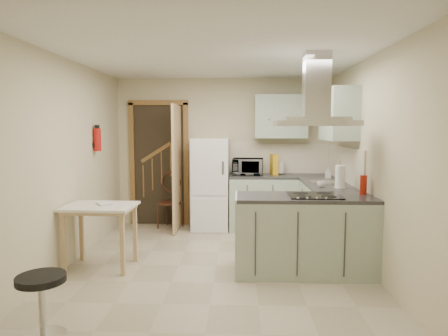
{
  "coord_description": "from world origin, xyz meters",
  "views": [
    {
      "loc": [
        0.27,
        -4.69,
        1.67
      ],
      "look_at": [
        0.08,
        0.45,
        1.15
      ],
      "focal_mm": 32.0,
      "sensor_mm": 36.0,
      "label": 1
    }
  ],
  "objects_px": {
    "fridge": "(210,184)",
    "extractor_hood": "(316,123)",
    "peninsula": "(304,234)",
    "drop_leaf_table": "(101,236)",
    "microwave": "(248,167)",
    "bentwood_chair": "(170,203)",
    "stool": "(42,306)"
  },
  "relations": [
    {
      "from": "fridge",
      "to": "peninsula",
      "type": "xyz_separation_m",
      "value": [
        1.22,
        -1.98,
        -0.3
      ]
    },
    {
      "from": "extractor_hood",
      "to": "bentwood_chair",
      "type": "distance_m",
      "value": 3.11
    },
    {
      "from": "microwave",
      "to": "drop_leaf_table",
      "type": "bearing_deg",
      "value": -127.37
    },
    {
      "from": "extractor_hood",
      "to": "stool",
      "type": "xyz_separation_m",
      "value": [
        -2.42,
        -1.52,
        -1.46
      ]
    },
    {
      "from": "fridge",
      "to": "peninsula",
      "type": "relative_size",
      "value": 0.97
    },
    {
      "from": "peninsula",
      "to": "extractor_hood",
      "type": "height_order",
      "value": "extractor_hood"
    },
    {
      "from": "drop_leaf_table",
      "to": "peninsula",
      "type": "bearing_deg",
      "value": 0.08
    },
    {
      "from": "peninsula",
      "to": "bentwood_chair",
      "type": "relative_size",
      "value": 1.82
    },
    {
      "from": "fridge",
      "to": "extractor_hood",
      "type": "xyz_separation_m",
      "value": [
        1.32,
        -1.98,
        0.97
      ]
    },
    {
      "from": "stool",
      "to": "extractor_hood",
      "type": "bearing_deg",
      "value": 32.23
    },
    {
      "from": "drop_leaf_table",
      "to": "bentwood_chair",
      "type": "xyz_separation_m",
      "value": [
        0.5,
        1.92,
        0.05
      ]
    },
    {
      "from": "fridge",
      "to": "peninsula",
      "type": "height_order",
      "value": "fridge"
    },
    {
      "from": "drop_leaf_table",
      "to": "microwave",
      "type": "bearing_deg",
      "value": 49.0
    },
    {
      "from": "fridge",
      "to": "bentwood_chair",
      "type": "xyz_separation_m",
      "value": [
        -0.67,
        0.02,
        -0.33
      ]
    },
    {
      "from": "bentwood_chair",
      "to": "peninsula",
      "type": "bearing_deg",
      "value": -26.06
    },
    {
      "from": "peninsula",
      "to": "drop_leaf_table",
      "type": "relative_size",
      "value": 1.92
    },
    {
      "from": "fridge",
      "to": "stool",
      "type": "relative_size",
      "value": 2.91
    },
    {
      "from": "bentwood_chair",
      "to": "microwave",
      "type": "height_order",
      "value": "microwave"
    },
    {
      "from": "drop_leaf_table",
      "to": "stool",
      "type": "xyz_separation_m",
      "value": [
        0.08,
        -1.6,
        -0.12
      ]
    },
    {
      "from": "drop_leaf_table",
      "to": "microwave",
      "type": "relative_size",
      "value": 1.66
    },
    {
      "from": "extractor_hood",
      "to": "fridge",
      "type": "bearing_deg",
      "value": 123.79
    },
    {
      "from": "peninsula",
      "to": "drop_leaf_table",
      "type": "xyz_separation_m",
      "value": [
        -2.4,
        0.08,
        -0.07
      ]
    },
    {
      "from": "extractor_hood",
      "to": "drop_leaf_table",
      "type": "relative_size",
      "value": 1.11
    },
    {
      "from": "bentwood_chair",
      "to": "extractor_hood",
      "type": "bearing_deg",
      "value": -24.59
    },
    {
      "from": "peninsula",
      "to": "microwave",
      "type": "bearing_deg",
      "value": 106.93
    },
    {
      "from": "extractor_hood",
      "to": "microwave",
      "type": "xyz_separation_m",
      "value": [
        -0.71,
        2.0,
        -0.69
      ]
    },
    {
      "from": "extractor_hood",
      "to": "microwave",
      "type": "relative_size",
      "value": 1.85
    },
    {
      "from": "peninsula",
      "to": "drop_leaf_table",
      "type": "height_order",
      "value": "peninsula"
    },
    {
      "from": "fridge",
      "to": "extractor_hood",
      "type": "bearing_deg",
      "value": -56.21
    },
    {
      "from": "peninsula",
      "to": "extractor_hood",
      "type": "relative_size",
      "value": 1.72
    },
    {
      "from": "peninsula",
      "to": "microwave",
      "type": "height_order",
      "value": "microwave"
    },
    {
      "from": "extractor_hood",
      "to": "bentwood_chair",
      "type": "height_order",
      "value": "extractor_hood"
    }
  ]
}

